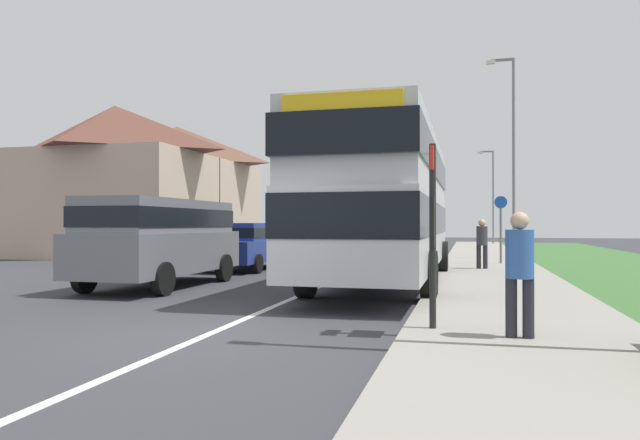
% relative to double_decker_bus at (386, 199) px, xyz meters
% --- Properties ---
extents(ground_plane, '(120.00, 120.00, 0.00)m').
position_rel_double_decker_bus_xyz_m(ground_plane, '(-1.48, -7.14, -2.14)').
color(ground_plane, '#38383D').
extents(lane_marking_centre, '(0.14, 60.00, 0.01)m').
position_rel_double_decker_bus_xyz_m(lane_marking_centre, '(-1.48, 0.86, -2.14)').
color(lane_marking_centre, silver).
rests_on(lane_marking_centre, ground_plane).
extents(pavement_near_side, '(3.20, 68.00, 0.12)m').
position_rel_double_decker_bus_xyz_m(pavement_near_side, '(2.72, -1.14, -2.08)').
color(pavement_near_side, gray).
rests_on(pavement_near_side, ground_plane).
extents(double_decker_bus, '(2.80, 10.82, 3.70)m').
position_rel_double_decker_bus_xyz_m(double_decker_bus, '(0.00, 0.00, 0.00)').
color(double_decker_bus, '#BCBCC1').
rests_on(double_decker_bus, ground_plane).
extents(parked_van_grey, '(2.11, 5.10, 2.10)m').
position_rel_double_decker_bus_xyz_m(parked_van_grey, '(-5.21, -1.83, -0.89)').
color(parked_van_grey, slate).
rests_on(parked_van_grey, ground_plane).
extents(parked_car_blue, '(1.96, 4.52, 1.55)m').
position_rel_double_decker_bus_xyz_m(parked_car_blue, '(-5.17, 3.64, -1.28)').
color(parked_car_blue, navy).
rests_on(parked_car_blue, ground_plane).
extents(parked_car_dark_green, '(1.93, 4.20, 1.73)m').
position_rel_double_decker_bus_xyz_m(parked_car_dark_green, '(-5.17, 9.40, -1.20)').
color(parked_car_dark_green, '#19472D').
rests_on(parked_car_dark_green, ground_plane).
extents(pedestrian_at_stop, '(0.34, 0.34, 1.67)m').
position_rel_double_decker_bus_xyz_m(pedestrian_at_stop, '(2.60, -6.92, -1.17)').
color(pedestrian_at_stop, '#23232D').
rests_on(pedestrian_at_stop, ground_plane).
extents(pedestrian_walking_away, '(0.34, 0.34, 1.67)m').
position_rel_double_decker_bus_xyz_m(pedestrian_walking_away, '(2.42, 4.44, -1.17)').
color(pedestrian_walking_away, '#23232D').
rests_on(pedestrian_walking_away, ground_plane).
extents(bus_stop_sign, '(0.09, 0.52, 2.60)m').
position_rel_double_decker_bus_xyz_m(bus_stop_sign, '(1.52, -6.51, -0.60)').
color(bus_stop_sign, black).
rests_on(bus_stop_sign, ground_plane).
extents(cycle_route_sign, '(0.44, 0.08, 2.52)m').
position_rel_double_decker_bus_xyz_m(cycle_route_sign, '(3.13, 7.18, -0.71)').
color(cycle_route_sign, slate).
rests_on(cycle_route_sign, ground_plane).
extents(street_lamp_near, '(1.14, 0.20, 6.58)m').
position_rel_double_decker_bus_xyz_m(street_lamp_near, '(3.77, -7.41, 1.68)').
color(street_lamp_near, slate).
rests_on(street_lamp_near, ground_plane).
extents(street_lamp_mid, '(1.14, 0.20, 8.36)m').
position_rel_double_decker_bus_xyz_m(street_lamp_mid, '(3.73, 10.59, 2.60)').
color(street_lamp_mid, slate).
rests_on(street_lamp_mid, ground_plane).
extents(street_lamp_far, '(1.14, 0.20, 6.83)m').
position_rel_double_decker_bus_xyz_m(street_lamp_far, '(3.68, 29.17, 1.81)').
color(street_lamp_far, slate).
rests_on(street_lamp_far, ground_plane).
extents(house_terrace_far_side, '(7.89, 11.66, 7.01)m').
position_rel_double_decker_bus_xyz_m(house_terrace_far_side, '(-13.88, 12.13, 1.37)').
color(house_terrace_far_side, '#C1A88E').
rests_on(house_terrace_far_side, ground_plane).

